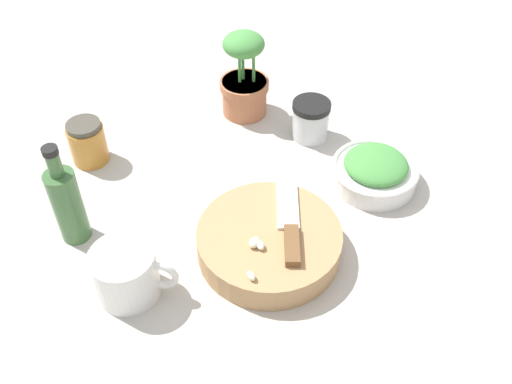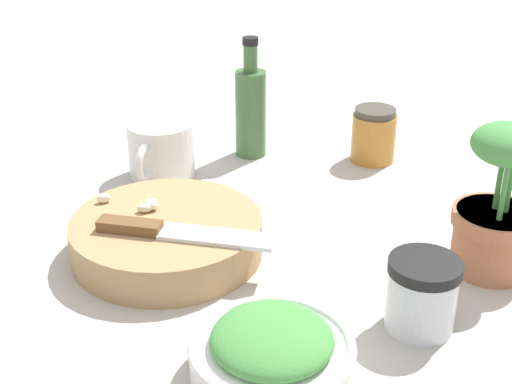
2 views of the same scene
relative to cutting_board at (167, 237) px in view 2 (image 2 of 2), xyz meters
The scene contains 10 objects.
ground_plane 0.13m from the cutting_board, 68.92° to the left, with size 5.00×5.00×0.00m, color #B2ADA3.
cutting_board is the anchor object (origin of this frame).
chef_knife 0.05m from the cutting_board, 18.11° to the left, with size 0.08×0.20×0.01m.
garlic_cloves 0.05m from the cutting_board, 131.33° to the right, with size 0.04×0.08×0.01m.
herb_bowl 0.25m from the cutting_board, 26.70° to the left, with size 0.15×0.15×0.06m.
spice_jar 0.30m from the cutting_board, 60.31° to the left, with size 0.07×0.07×0.08m.
coffee_mug 0.22m from the cutting_board, behind, with size 0.12×0.09×0.08m.
honey_jar 0.39m from the cutting_board, 131.99° to the left, with size 0.07×0.07×0.08m.
oil_bottle 0.32m from the cutting_board, 159.78° to the left, with size 0.05×0.05×0.18m.
potted_herb 0.38m from the cutting_board, 82.26° to the left, with size 0.10×0.10×0.18m.
Camera 2 is at (0.68, -0.04, 0.44)m, focal length 50.00 mm.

